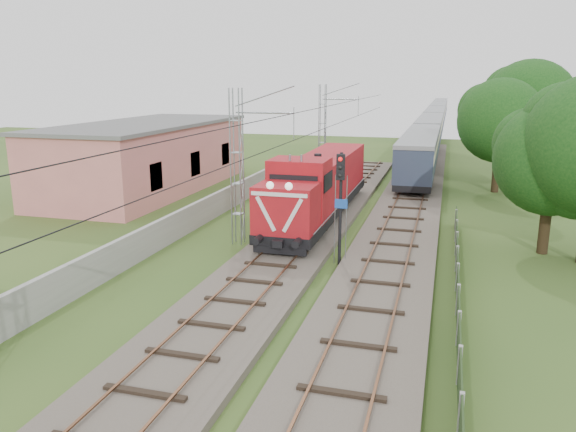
% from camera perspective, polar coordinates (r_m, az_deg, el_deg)
% --- Properties ---
extents(ground, '(140.00, 140.00, 0.00)m').
position_cam_1_polar(ground, '(18.34, -9.73, -13.78)').
color(ground, '#304D1D').
rests_on(ground, ground).
extents(track_main, '(4.20, 70.00, 0.45)m').
position_cam_1_polar(track_main, '(24.21, -2.59, -6.15)').
color(track_main, '#6B6054').
rests_on(track_main, ground).
extents(track_side, '(4.20, 80.00, 0.45)m').
position_cam_1_polar(track_side, '(35.61, 11.81, 0.07)').
color(track_side, '#6B6054').
rests_on(track_side, ground).
extents(catenary, '(3.31, 70.00, 8.00)m').
position_cam_1_polar(catenary, '(28.81, -5.10, 4.97)').
color(catenary, gray).
rests_on(catenary, ground).
extents(boundary_wall, '(0.25, 40.00, 1.50)m').
position_cam_1_polar(boundary_wall, '(30.90, -11.14, -0.89)').
color(boundary_wall, '#9E9E99').
rests_on(boundary_wall, ground).
extents(station_building, '(8.40, 20.40, 5.22)m').
position_cam_1_polar(station_building, '(44.92, -14.05, 5.93)').
color(station_building, '#D77974').
rests_on(station_building, ground).
extents(fence, '(0.12, 32.00, 1.20)m').
position_cam_1_polar(fence, '(19.24, 16.94, -10.85)').
color(fence, black).
rests_on(fence, ground).
extents(locomotive, '(2.98, 17.02, 4.32)m').
position_cam_1_polar(locomotive, '(33.76, 3.19, 3.16)').
color(locomotive, black).
rests_on(locomotive, ground).
extents(coach_rake, '(2.84, 106.22, 3.28)m').
position_cam_1_polar(coach_rake, '(92.95, 14.69, 9.57)').
color(coach_rake, black).
rests_on(coach_rake, ground).
extents(signal_post, '(0.58, 0.45, 5.25)m').
position_cam_1_polar(signal_post, '(25.34, 5.36, 2.74)').
color(signal_post, black).
rests_on(signal_post, ground).
extents(tree_a, '(5.73, 5.46, 7.43)m').
position_cam_1_polar(tree_a, '(29.73, 25.38, 5.11)').
color(tree_a, '#342815').
rests_on(tree_a, ground).
extents(tree_c, '(6.60, 6.29, 8.56)m').
position_cam_1_polar(tree_c, '(45.20, 20.89, 8.94)').
color(tree_c, '#342815').
rests_on(tree_c, ground).
extents(tree_d, '(7.73, 7.36, 10.02)m').
position_cam_1_polar(tree_d, '(50.08, 23.40, 10.15)').
color(tree_d, '#342815').
rests_on(tree_d, ground).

